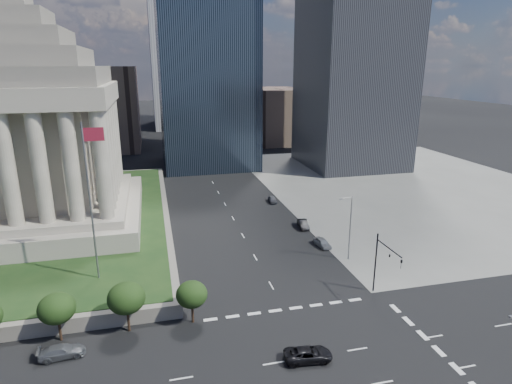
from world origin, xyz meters
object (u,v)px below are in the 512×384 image
object	(u,v)px
traffic_signal_ne	(384,260)
parked_sedan_far	(272,199)
parked_sedan_near	(322,243)
flagpole	(91,194)
suv_grey	(62,351)
parked_sedan_mid	(303,224)
pickup_truck	(308,354)
war_memorial	(24,109)
street_lamp_north	(349,224)

from	to	relation	value
traffic_signal_ne	parked_sedan_far	distance (m)	41.54
traffic_signal_ne	parked_sedan_near	world-z (taller)	traffic_signal_ne
flagpole	parked_sedan_far	world-z (taller)	flagpole
traffic_signal_ne	parked_sedan_far	xyz separation A→B (m)	(-2.37, 41.21, -4.61)
traffic_signal_ne	suv_grey	bearing A→B (deg)	-175.82
parked_sedan_mid	pickup_truck	bearing A→B (deg)	-101.71
war_memorial	flagpole	xyz separation A→B (m)	(12.17, -24.00, -8.29)
flagpole	suv_grey	world-z (taller)	flagpole
flagpole	street_lamp_north	xyz separation A→B (m)	(35.16, 1.00, -7.45)
traffic_signal_ne	suv_grey	world-z (taller)	traffic_signal_ne
parked_sedan_mid	parked_sedan_far	size ratio (longest dim) A/B	1.15
suv_grey	pickup_truck	bearing A→B (deg)	-110.23
street_lamp_north	parked_sedan_far	distance (m)	30.49
traffic_signal_ne	parked_sedan_mid	bearing A→B (deg)	92.61
flagpole	traffic_signal_ne	distance (m)	36.69
traffic_signal_ne	war_memorial	bearing A→B (deg)	143.58
war_memorial	parked_sedan_near	distance (m)	53.00
war_memorial	flagpole	distance (m)	28.16
suv_grey	flagpole	bearing A→B (deg)	-16.32
traffic_signal_ne	parked_sedan_near	distance (m)	17.33
traffic_signal_ne	parked_sedan_mid	size ratio (longest dim) A/B	1.86
war_memorial	pickup_truck	bearing A→B (deg)	-52.36
suv_grey	parked_sedan_far	size ratio (longest dim) A/B	1.19
parked_sedan_far	parked_sedan_near	bearing A→B (deg)	-81.96
war_memorial	pickup_truck	distance (m)	58.55
parked_sedan_far	war_memorial	bearing A→B (deg)	-166.25
war_memorial	traffic_signal_ne	xyz separation A→B (m)	(46.50, -34.30, -16.15)
war_memorial	parked_sedan_far	bearing A→B (deg)	8.90
suv_grey	parked_sedan_near	distance (m)	40.77
flagpole	pickup_truck	bearing A→B (deg)	-42.31
suv_grey	parked_sedan_far	world-z (taller)	suv_grey
street_lamp_north	parked_sedan_near	xyz separation A→B (m)	(-1.83, 5.39, -4.97)
flagpole	parked_sedan_far	distance (m)	46.18
street_lamp_north	parked_sedan_mid	distance (m)	15.01
flagpole	parked_sedan_mid	bearing A→B (deg)	24.37
parked_sedan_mid	street_lamp_north	bearing A→B (deg)	-74.57
parked_sedan_near	war_memorial	bearing A→B (deg)	152.55
flagpole	street_lamp_north	bearing A→B (deg)	1.63
war_memorial	pickup_truck	world-z (taller)	war_memorial
pickup_truck	parked_sedan_far	bearing A→B (deg)	-5.69
flagpole	parked_sedan_far	bearing A→B (deg)	44.04
suv_grey	parked_sedan_near	bearing A→B (deg)	-66.88
suv_grey	parked_sedan_near	world-z (taller)	parked_sedan_near
flagpole	war_memorial	bearing A→B (deg)	116.89
street_lamp_north	parked_sedan_far	size ratio (longest dim) A/B	2.67
war_memorial	pickup_truck	size ratio (longest dim) A/B	8.08
pickup_truck	parked_sedan_mid	size ratio (longest dim) A/B	1.12
flagpole	parked_sedan_near	distance (m)	36.14
traffic_signal_ne	pickup_truck	size ratio (longest dim) A/B	1.66
war_memorial	suv_grey	distance (m)	43.50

